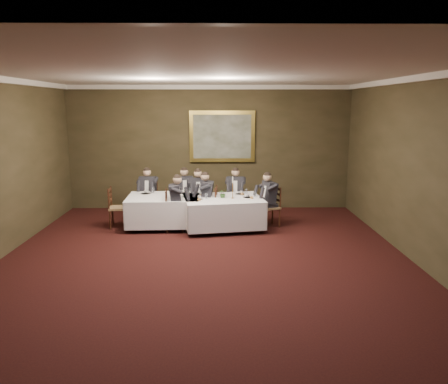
{
  "coord_description": "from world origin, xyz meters",
  "views": [
    {
      "loc": [
        0.26,
        -7.44,
        2.95
      ],
      "look_at": [
        0.38,
        1.59,
        1.15
      ],
      "focal_mm": 35.0,
      "sensor_mm": 36.0,
      "label": 1
    }
  ],
  "objects_px": {
    "centerpiece": "(223,193)",
    "candlestick": "(233,190)",
    "table_main": "(223,210)",
    "diner_main_endright": "(270,206)",
    "chair_main_backright": "(235,207)",
    "chair_main_endright": "(270,215)",
    "diner_sec_backright": "(184,198)",
    "diner_sec_backleft": "(149,199)",
    "chair_main_backleft": "(198,209)",
    "chair_sec_backleft": "(149,207)",
    "chair_sec_endleft": "(118,216)",
    "diner_main_backleft": "(198,200)",
    "painting": "(222,137)",
    "diner_main_backright": "(236,199)",
    "chair_sec_endright": "(209,215)",
    "table_second": "(164,209)",
    "diner_sec_endright": "(208,206)",
    "chair_main_endleft": "(174,219)",
    "chair_sec_backright": "(184,207)",
    "diner_main_endleft": "(175,210)"
  },
  "relations": [
    {
      "from": "diner_sec_backleft",
      "to": "centerpiece",
      "type": "relative_size",
      "value": 5.74
    },
    {
      "from": "chair_main_backright",
      "to": "diner_sec_endright",
      "type": "bearing_deg",
      "value": 53.47
    },
    {
      "from": "table_main",
      "to": "chair_main_endleft",
      "type": "height_order",
      "value": "chair_main_endleft"
    },
    {
      "from": "table_main",
      "to": "chair_main_backright",
      "type": "xyz_separation_m",
      "value": [
        0.34,
        1.02,
        -0.17
      ]
    },
    {
      "from": "chair_sec_endright",
      "to": "centerpiece",
      "type": "bearing_deg",
      "value": -116.2
    },
    {
      "from": "chair_main_endright",
      "to": "chair_main_backright",
      "type": "bearing_deg",
      "value": 24.57
    },
    {
      "from": "diner_sec_backleft",
      "to": "chair_sec_backright",
      "type": "bearing_deg",
      "value": -171.92
    },
    {
      "from": "chair_main_backright",
      "to": "diner_main_backright",
      "type": "relative_size",
      "value": 0.74
    },
    {
      "from": "diner_main_endleft",
      "to": "chair_sec_endright",
      "type": "height_order",
      "value": "diner_main_endleft"
    },
    {
      "from": "diner_sec_backright",
      "to": "chair_sec_endleft",
      "type": "relative_size",
      "value": 1.35
    },
    {
      "from": "table_second",
      "to": "candlestick",
      "type": "distance_m",
      "value": 1.78
    },
    {
      "from": "diner_main_backright",
      "to": "chair_sec_endright",
      "type": "relative_size",
      "value": 1.35
    },
    {
      "from": "diner_sec_backleft",
      "to": "chair_sec_endright",
      "type": "bearing_deg",
      "value": 157.99
    },
    {
      "from": "table_second",
      "to": "centerpiece",
      "type": "xyz_separation_m",
      "value": [
        1.46,
        -0.16,
        0.43
      ]
    },
    {
      "from": "chair_sec_backleft",
      "to": "chair_main_backright",
      "type": "bearing_deg",
      "value": -176.05
    },
    {
      "from": "chair_sec_backright",
      "to": "diner_main_endleft",
      "type": "bearing_deg",
      "value": 71.58
    },
    {
      "from": "candlestick",
      "to": "table_second",
      "type": "bearing_deg",
      "value": 171.74
    },
    {
      "from": "chair_main_endleft",
      "to": "table_second",
      "type": "bearing_deg",
      "value": -147.1
    },
    {
      "from": "table_second",
      "to": "diner_sec_backright",
      "type": "height_order",
      "value": "diner_sec_backright"
    },
    {
      "from": "chair_main_backright",
      "to": "chair_main_endright",
      "type": "distance_m",
      "value": 1.17
    },
    {
      "from": "chair_sec_backleft",
      "to": "chair_sec_endleft",
      "type": "relative_size",
      "value": 1.0
    },
    {
      "from": "chair_main_backright",
      "to": "chair_sec_backleft",
      "type": "height_order",
      "value": "same"
    },
    {
      "from": "chair_sec_backright",
      "to": "candlestick",
      "type": "distance_m",
      "value": 1.84
    },
    {
      "from": "chair_main_backright",
      "to": "painting",
      "type": "height_order",
      "value": "painting"
    },
    {
      "from": "diner_main_backleft",
      "to": "candlestick",
      "type": "relative_size",
      "value": 2.48
    },
    {
      "from": "chair_main_endleft",
      "to": "chair_main_backleft",
      "type": "bearing_deg",
      "value": 148.96
    },
    {
      "from": "diner_main_backright",
      "to": "chair_main_backleft",
      "type": "bearing_deg",
      "value": 13.58
    },
    {
      "from": "chair_main_backleft",
      "to": "diner_sec_backright",
      "type": "distance_m",
      "value": 0.5
    },
    {
      "from": "table_second",
      "to": "chair_main_backright",
      "type": "xyz_separation_m",
      "value": [
        1.8,
        0.83,
        -0.17
      ]
    },
    {
      "from": "chair_main_backright",
      "to": "diner_main_backright",
      "type": "height_order",
      "value": "diner_main_backright"
    },
    {
      "from": "diner_sec_backright",
      "to": "diner_main_endright",
      "type": "bearing_deg",
      "value": 144.45
    },
    {
      "from": "chair_main_endleft",
      "to": "chair_sec_endleft",
      "type": "bearing_deg",
      "value": -108.49
    },
    {
      "from": "centerpiece",
      "to": "candlestick",
      "type": "height_order",
      "value": "candlestick"
    },
    {
      "from": "chair_sec_endleft",
      "to": "centerpiece",
      "type": "bearing_deg",
      "value": 82.9
    },
    {
      "from": "chair_sec_backleft",
      "to": "diner_sec_backright",
      "type": "bearing_deg",
      "value": -173.32
    },
    {
      "from": "table_second",
      "to": "chair_main_endleft",
      "type": "relative_size",
      "value": 1.81
    },
    {
      "from": "diner_sec_backright",
      "to": "centerpiece",
      "type": "relative_size",
      "value": 5.74
    },
    {
      "from": "diner_main_backleft",
      "to": "diner_sec_backleft",
      "type": "relative_size",
      "value": 1.0
    },
    {
      "from": "diner_sec_backleft",
      "to": "chair_sec_endright",
      "type": "xyz_separation_m",
      "value": [
        1.62,
        -0.84,
        -0.23
      ]
    },
    {
      "from": "table_second",
      "to": "chair_sec_backright",
      "type": "relative_size",
      "value": 1.81
    },
    {
      "from": "diner_main_backright",
      "to": "chair_sec_endleft",
      "type": "xyz_separation_m",
      "value": [
        -2.91,
        -0.86,
        -0.23
      ]
    },
    {
      "from": "diner_main_backleft",
      "to": "diner_sec_backleft",
      "type": "height_order",
      "value": "same"
    },
    {
      "from": "table_second",
      "to": "diner_main_endright",
      "type": "bearing_deg",
      "value": -0.11
    },
    {
      "from": "diner_sec_backleft",
      "to": "diner_sec_backright",
      "type": "relative_size",
      "value": 1.0
    },
    {
      "from": "table_main",
      "to": "diner_main_endright",
      "type": "bearing_deg",
      "value": 9.26
    },
    {
      "from": "diner_sec_backleft",
      "to": "chair_main_backleft",
      "type": "bearing_deg",
      "value": 176.51
    },
    {
      "from": "chair_sec_backright",
      "to": "diner_sec_backleft",
      "type": "bearing_deg",
      "value": -9.96
    },
    {
      "from": "chair_main_backleft",
      "to": "painting",
      "type": "relative_size",
      "value": 0.54
    },
    {
      "from": "chair_main_endright",
      "to": "diner_sec_backleft",
      "type": "bearing_deg",
      "value": 54.37
    },
    {
      "from": "table_main",
      "to": "diner_sec_endright",
      "type": "distance_m",
      "value": 0.43
    }
  ]
}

